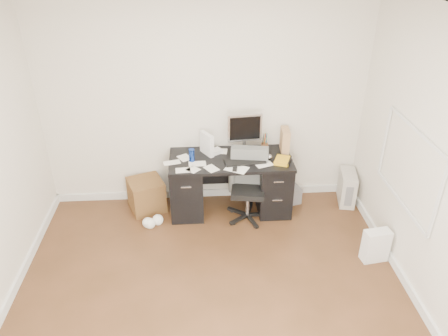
{
  "coord_description": "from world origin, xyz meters",
  "views": [
    {
      "loc": [
        -0.09,
        -3.03,
        3.27
      ],
      "look_at": [
        0.19,
        1.2,
        0.87
      ],
      "focal_mm": 35.0,
      "sensor_mm": 36.0,
      "label": 1
    }
  ],
  "objects_px": {
    "desk": "(230,183)",
    "lcd_monitor": "(245,134)",
    "pc_tower": "(347,187)",
    "keyboard": "(245,161)",
    "wicker_basket": "(146,195)",
    "office_chair": "(248,187)"
  },
  "relations": [
    {
      "from": "pc_tower",
      "to": "wicker_basket",
      "type": "height_order",
      "value": "pc_tower"
    },
    {
      "from": "keyboard",
      "to": "wicker_basket",
      "type": "bearing_deg",
      "value": 162.96
    },
    {
      "from": "desk",
      "to": "lcd_monitor",
      "type": "xyz_separation_m",
      "value": [
        0.18,
        0.12,
        0.62
      ]
    },
    {
      "from": "lcd_monitor",
      "to": "office_chair",
      "type": "bearing_deg",
      "value": -91.7
    },
    {
      "from": "desk",
      "to": "office_chair",
      "type": "distance_m",
      "value": 0.29
    },
    {
      "from": "keyboard",
      "to": "lcd_monitor",
      "type": "bearing_deg",
      "value": 79.27
    },
    {
      "from": "lcd_monitor",
      "to": "pc_tower",
      "type": "xyz_separation_m",
      "value": [
        1.38,
        -0.03,
        -0.8
      ]
    },
    {
      "from": "desk",
      "to": "lcd_monitor",
      "type": "relative_size",
      "value": 2.8
    },
    {
      "from": "lcd_monitor",
      "to": "pc_tower",
      "type": "relative_size",
      "value": 1.25
    },
    {
      "from": "lcd_monitor",
      "to": "office_chair",
      "type": "height_order",
      "value": "lcd_monitor"
    },
    {
      "from": "desk",
      "to": "lcd_monitor",
      "type": "height_order",
      "value": "lcd_monitor"
    },
    {
      "from": "lcd_monitor",
      "to": "desk",
      "type": "bearing_deg",
      "value": -152.96
    },
    {
      "from": "wicker_basket",
      "to": "lcd_monitor",
      "type": "bearing_deg",
      "value": 1.11
    },
    {
      "from": "desk",
      "to": "pc_tower",
      "type": "distance_m",
      "value": 1.57
    },
    {
      "from": "office_chair",
      "to": "keyboard",
      "type": "bearing_deg",
      "value": 124.53
    },
    {
      "from": "lcd_monitor",
      "to": "office_chair",
      "type": "relative_size",
      "value": 0.58
    },
    {
      "from": "desk",
      "to": "office_chair",
      "type": "height_order",
      "value": "office_chair"
    },
    {
      "from": "pc_tower",
      "to": "keyboard",
      "type": "bearing_deg",
      "value": -160.49
    },
    {
      "from": "lcd_monitor",
      "to": "wicker_basket",
      "type": "bearing_deg",
      "value": 174.91
    },
    {
      "from": "desk",
      "to": "pc_tower",
      "type": "bearing_deg",
      "value": 3.09
    },
    {
      "from": "pc_tower",
      "to": "wicker_basket",
      "type": "xyz_separation_m",
      "value": [
        -2.63,
        0.01,
        -0.01
      ]
    },
    {
      "from": "lcd_monitor",
      "to": "keyboard",
      "type": "xyz_separation_m",
      "value": [
        -0.01,
        -0.23,
        -0.25
      ]
    }
  ]
}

